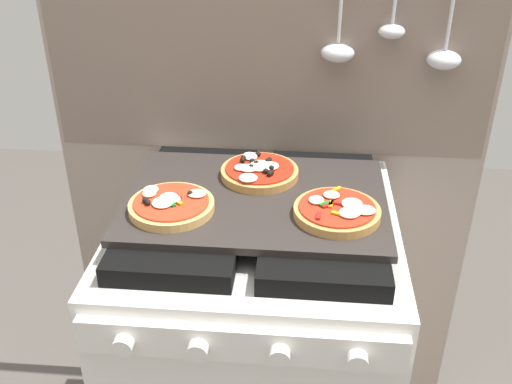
# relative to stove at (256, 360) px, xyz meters

# --- Properties ---
(kitchen_backsplash) EXTENTS (1.10, 0.09, 1.55)m
(kitchen_backsplash) POSITION_rel_stove_xyz_m (0.00, 0.34, 0.34)
(kitchen_backsplash) COLOR gray
(kitchen_backsplash) RESTS_ON ground_plane
(stove) EXTENTS (0.60, 0.64, 0.90)m
(stove) POSITION_rel_stove_xyz_m (0.00, 0.00, 0.00)
(stove) COLOR white
(stove) RESTS_ON ground_plane
(baking_tray) EXTENTS (0.54, 0.38, 0.02)m
(baking_tray) POSITION_rel_stove_xyz_m (0.00, 0.00, 0.46)
(baking_tray) COLOR #2D2826
(baking_tray) RESTS_ON stove
(pizza_left) EXTENTS (0.17, 0.17, 0.03)m
(pizza_left) POSITION_rel_stove_xyz_m (-0.16, -0.07, 0.48)
(pizza_left) COLOR tan
(pizza_left) RESTS_ON baking_tray
(pizza_right) EXTENTS (0.17, 0.17, 0.03)m
(pizza_right) POSITION_rel_stove_xyz_m (0.17, -0.06, 0.48)
(pizza_right) COLOR #C18947
(pizza_right) RESTS_ON baking_tray
(pizza_center) EXTENTS (0.17, 0.17, 0.03)m
(pizza_center) POSITION_rel_stove_xyz_m (-0.01, 0.09, 0.48)
(pizza_center) COLOR #C18947
(pizza_center) RESTS_ON baking_tray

